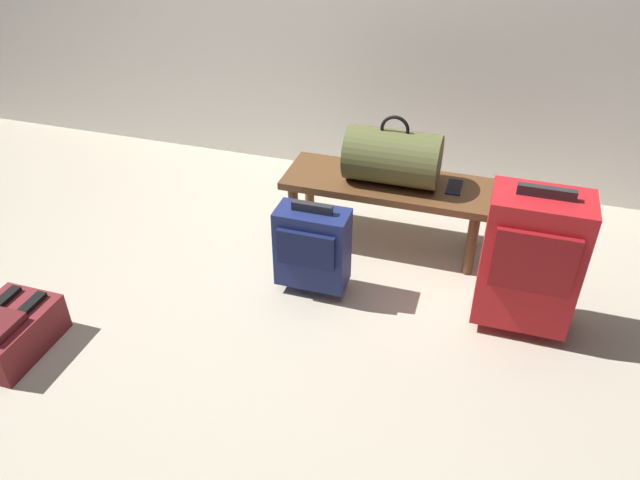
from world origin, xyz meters
name	(u,v)px	position (x,y,z in m)	size (l,w,h in m)	color
ground_plane	(268,333)	(0.00, 0.00, 0.00)	(6.60, 6.60, 0.00)	#B2A893
bench	(386,191)	(0.32, 0.81, 0.31)	(1.00, 0.36, 0.36)	brown
duffel_bag_olive	(393,157)	(0.34, 0.81, 0.49)	(0.44, 0.26, 0.34)	#51562D
cell_phone	(454,187)	(0.64, 0.84, 0.37)	(0.07, 0.14, 0.01)	#191E4C
suitcase_upright_red	(531,259)	(1.00, 0.37, 0.34)	(0.38, 0.26, 0.67)	red
suitcase_small_navy	(312,247)	(0.09, 0.34, 0.24)	(0.32, 0.19, 0.46)	navy
backpack_maroon	(8,332)	(-0.96, -0.40, 0.09)	(0.28, 0.38, 0.21)	maroon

